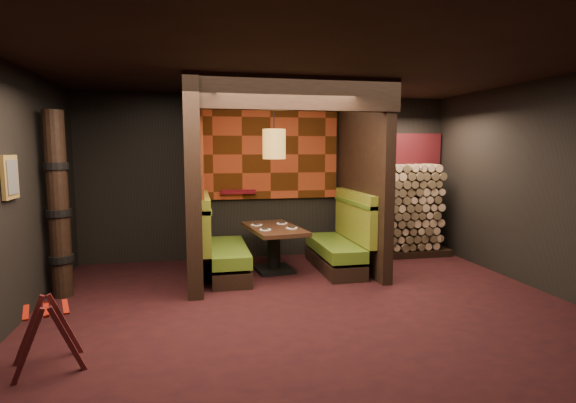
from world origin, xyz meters
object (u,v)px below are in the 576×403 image
Objects in this scene: pendant_lamp at (274,144)px; totem_column at (58,206)px; dining_table at (274,242)px; firewood_stack at (400,210)px; booth_bench_right at (341,244)px; luggage_rack at (48,332)px; booth_bench_left at (221,250)px.

totem_column is (-2.91, -0.56, -0.80)m from pendant_lamp.
dining_table is 2.53m from firewood_stack.
totem_column is (-2.91, -0.61, 0.71)m from dining_table.
booth_bench_right is 4.41m from luggage_rack.
pendant_lamp reaches higher than dining_table.
booth_bench_left is 1.12× the size of dining_table.
pendant_lamp is at bearing 46.66° from luggage_rack.
booth_bench_left is at bearing 180.00° from booth_bench_right.
firewood_stack is at bearing 27.35° from booth_bench_right.
firewood_stack is at bearing 34.07° from luggage_rack.
firewood_stack reaches higher than booth_bench_left.
booth_bench_right is 1.12× the size of dining_table.
firewood_stack is (2.43, 0.64, 0.34)m from dining_table.
firewood_stack is (2.43, 0.69, -1.17)m from pendant_lamp.
totem_column reaches higher than dining_table.
booth_bench_left is at bearing -167.83° from firewood_stack.
totem_column reaches higher than booth_bench_left.
dining_table is 2.07× the size of luggage_rack.
dining_table is 0.60× the size of totem_column.
luggage_rack is 5.94m from firewood_stack.
booth_bench_left is 2.31× the size of luggage_rack.
booth_bench_right is at bearing -3.23° from dining_table.
booth_bench_right reaches higher than luggage_rack.
dining_table is 0.83× the size of firewood_stack.
dining_table reaches higher than luggage_rack.
pendant_lamp reaches higher than luggage_rack.
booth_bench_left is 1.79m from pendant_lamp.
totem_column is (-0.43, 2.07, 0.86)m from luggage_rack.
dining_table is at bearing 47.20° from luggage_rack.
booth_bench_right is 0.67× the size of totem_column.
booth_bench_right is (1.89, 0.00, 0.00)m from booth_bench_left.
booth_bench_right is 2.31× the size of luggage_rack.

